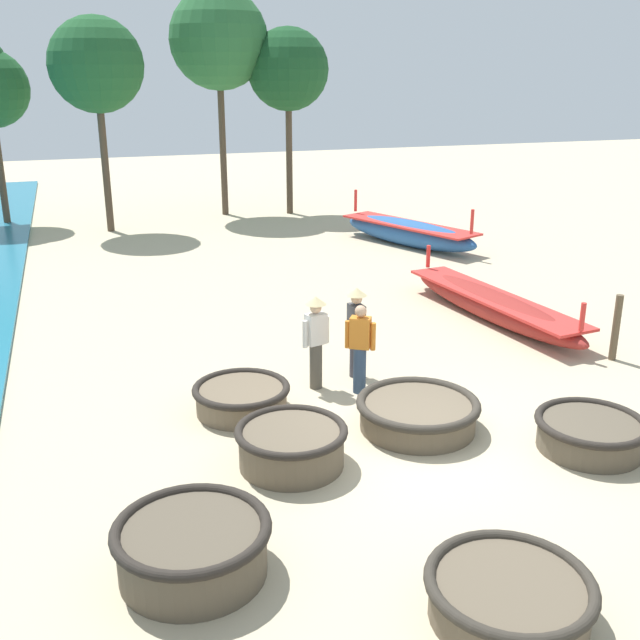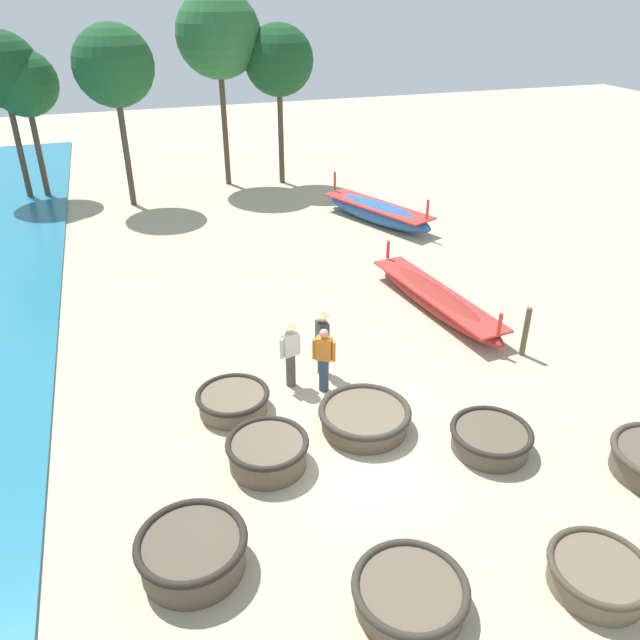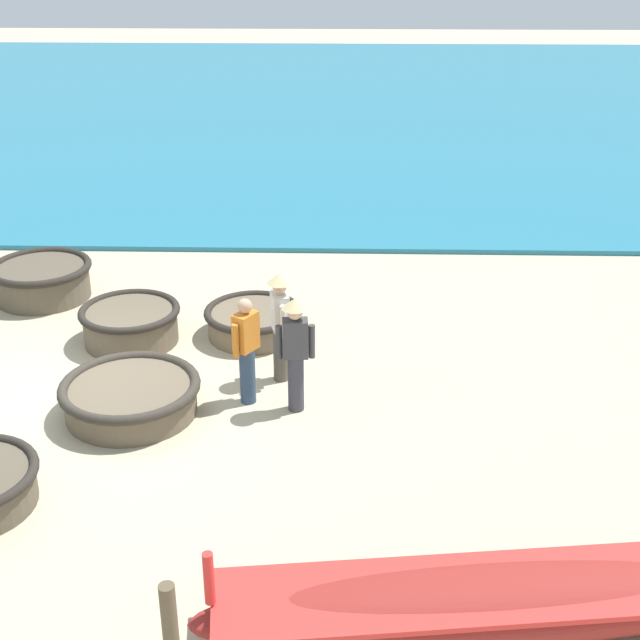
{
  "view_description": "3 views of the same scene",
  "coord_description": "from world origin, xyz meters",
  "px_view_note": "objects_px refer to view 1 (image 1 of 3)",
  "views": [
    {
      "loc": [
        -4.48,
        -9.06,
        5.32
      ],
      "look_at": [
        -0.47,
        2.93,
        1.05
      ],
      "focal_mm": 42.0,
      "sensor_mm": 36.0,
      "label": 1
    },
    {
      "loc": [
        -3.87,
        -9.11,
        8.14
      ],
      "look_at": [
        0.25,
        3.2,
        1.11
      ],
      "focal_mm": 35.0,
      "sensor_mm": 36.0,
      "label": 2
    },
    {
      "loc": [
        10.71,
        3.25,
        6.37
      ],
      "look_at": [
        -0.99,
        2.95,
        0.84
      ],
      "focal_mm": 50.0,
      "sensor_mm": 36.0,
      "label": 3
    }
  ],
  "objects_px": {
    "long_boat_ochre_hull": "(493,305)",
    "coracle_weathered": "(509,596)",
    "coracle_center": "(241,397)",
    "fisherman_with_hat": "(316,336)",
    "coracle_far_right": "(193,546)",
    "tree_rightmost": "(96,66)",
    "coracle_far_left": "(590,433)",
    "mooring_post_inland": "(616,328)",
    "long_boat_green_hull": "(409,232)",
    "coracle_front_left": "(291,445)",
    "fisherman_by_coracle": "(356,326)",
    "tree_right_mid": "(219,40)",
    "tree_center": "(288,70)",
    "coracle_front_right": "(418,412)",
    "fisherman_standing_right": "(360,347)"
  },
  "relations": [
    {
      "from": "coracle_far_left",
      "to": "fisherman_with_hat",
      "type": "height_order",
      "value": "fisherman_with_hat"
    },
    {
      "from": "coracle_far_right",
      "to": "fisherman_by_coracle",
      "type": "bearing_deg",
      "value": 51.44
    },
    {
      "from": "mooring_post_inland",
      "to": "tree_center",
      "type": "xyz_separation_m",
      "value": [
        -1.58,
        16.62,
        4.59
      ]
    },
    {
      "from": "fisherman_by_coracle",
      "to": "tree_center",
      "type": "relative_size",
      "value": 0.25
    },
    {
      "from": "coracle_far_left",
      "to": "coracle_front_right",
      "type": "bearing_deg",
      "value": 146.04
    },
    {
      "from": "coracle_front_left",
      "to": "tree_rightmost",
      "type": "bearing_deg",
      "value": 94.48
    },
    {
      "from": "coracle_weathered",
      "to": "fisherman_with_hat",
      "type": "bearing_deg",
      "value": 90.37
    },
    {
      "from": "coracle_far_right",
      "to": "fisherman_standing_right",
      "type": "xyz_separation_m",
      "value": [
        3.52,
        3.98,
        0.49
      ]
    },
    {
      "from": "coracle_front_right",
      "to": "long_boat_green_hull",
      "type": "bearing_deg",
      "value": 65.72
    },
    {
      "from": "long_boat_ochre_hull",
      "to": "mooring_post_inland",
      "type": "height_order",
      "value": "mooring_post_inland"
    },
    {
      "from": "coracle_far_left",
      "to": "tree_rightmost",
      "type": "xyz_separation_m",
      "value": [
        -5.63,
        18.25,
        5.11
      ]
    },
    {
      "from": "coracle_weathered",
      "to": "coracle_center",
      "type": "bearing_deg",
      "value": 104.92
    },
    {
      "from": "long_boat_green_hull",
      "to": "coracle_front_right",
      "type": "bearing_deg",
      "value": -114.28
    },
    {
      "from": "coracle_weathered",
      "to": "tree_center",
      "type": "height_order",
      "value": "tree_center"
    },
    {
      "from": "coracle_front_left",
      "to": "coracle_far_right",
      "type": "bearing_deg",
      "value": -131.28
    },
    {
      "from": "coracle_center",
      "to": "coracle_far_left",
      "type": "xyz_separation_m",
      "value": [
        4.55,
        -2.86,
        0.01
      ]
    },
    {
      "from": "long_boat_green_hull",
      "to": "long_boat_ochre_hull",
      "type": "height_order",
      "value": "long_boat_green_hull"
    },
    {
      "from": "long_boat_ochre_hull",
      "to": "fisherman_by_coracle",
      "type": "bearing_deg",
      "value": -152.97
    },
    {
      "from": "coracle_far_right",
      "to": "tree_rightmost",
      "type": "relative_size",
      "value": 0.25
    },
    {
      "from": "coracle_front_right",
      "to": "tree_rightmost",
      "type": "height_order",
      "value": "tree_rightmost"
    },
    {
      "from": "coracle_front_right",
      "to": "tree_right_mid",
      "type": "xyz_separation_m",
      "value": [
        0.83,
        18.62,
        5.99
      ]
    },
    {
      "from": "coracle_weathered",
      "to": "long_boat_green_hull",
      "type": "height_order",
      "value": "long_boat_green_hull"
    },
    {
      "from": "coracle_front_right",
      "to": "coracle_far_right",
      "type": "relative_size",
      "value": 1.09
    },
    {
      "from": "long_boat_ochre_hull",
      "to": "coracle_weathered",
      "type": "bearing_deg",
      "value": -119.93
    },
    {
      "from": "coracle_front_left",
      "to": "coracle_far_right",
      "type": "height_order",
      "value": "coracle_far_right"
    },
    {
      "from": "long_boat_ochre_hull",
      "to": "tree_rightmost",
      "type": "distance_m",
      "value": 15.41
    },
    {
      "from": "long_boat_green_hull",
      "to": "tree_center",
      "type": "bearing_deg",
      "value": 107.18
    },
    {
      "from": "tree_right_mid",
      "to": "coracle_far_left",
      "type": "bearing_deg",
      "value": -86.37
    },
    {
      "from": "coracle_far_right",
      "to": "tree_right_mid",
      "type": "relative_size",
      "value": 0.22
    },
    {
      "from": "tree_rightmost",
      "to": "coracle_far_left",
      "type": "bearing_deg",
      "value": -72.86
    },
    {
      "from": "coracle_front_left",
      "to": "coracle_far_left",
      "type": "xyz_separation_m",
      "value": [
        4.27,
        -0.94,
        -0.05
      ]
    },
    {
      "from": "long_boat_ochre_hull",
      "to": "mooring_post_inland",
      "type": "distance_m",
      "value": 3.03
    },
    {
      "from": "coracle_center",
      "to": "fisherman_with_hat",
      "type": "xyz_separation_m",
      "value": [
        1.45,
        0.54,
        0.7
      ]
    },
    {
      "from": "coracle_front_left",
      "to": "coracle_weathered",
      "type": "relative_size",
      "value": 0.91
    },
    {
      "from": "coracle_front_right",
      "to": "coracle_front_left",
      "type": "bearing_deg",
      "value": -167.69
    },
    {
      "from": "fisherman_standing_right",
      "to": "coracle_weathered",
      "type": "bearing_deg",
      "value": -96.12
    },
    {
      "from": "long_boat_ochre_hull",
      "to": "coracle_center",
      "type": "bearing_deg",
      "value": -155.68
    },
    {
      "from": "coracle_weathered",
      "to": "coracle_front_left",
      "type": "bearing_deg",
      "value": 108.29
    },
    {
      "from": "coracle_front_right",
      "to": "coracle_far_left",
      "type": "xyz_separation_m",
      "value": [
        2.1,
        -1.41,
        0.0
      ]
    },
    {
      "from": "long_boat_green_hull",
      "to": "fisherman_with_hat",
      "type": "bearing_deg",
      "value": -122.97
    },
    {
      "from": "fisherman_by_coracle",
      "to": "fisherman_with_hat",
      "type": "relative_size",
      "value": 1.0
    },
    {
      "from": "long_boat_green_hull",
      "to": "long_boat_ochre_hull",
      "type": "xyz_separation_m",
      "value": [
        -1.33,
        -7.27,
        -0.09
      ]
    },
    {
      "from": "coracle_weathered",
      "to": "coracle_far_right",
      "type": "height_order",
      "value": "coracle_far_right"
    },
    {
      "from": "fisherman_with_hat",
      "to": "tree_center",
      "type": "distance_m",
      "value": 17.17
    },
    {
      "from": "fisherman_standing_right",
      "to": "tree_center",
      "type": "bearing_deg",
      "value": 77.74
    },
    {
      "from": "coracle_weathered",
      "to": "mooring_post_inland",
      "type": "relative_size",
      "value": 1.35
    },
    {
      "from": "tree_rightmost",
      "to": "coracle_far_right",
      "type": "bearing_deg",
      "value": -91.02
    },
    {
      "from": "coracle_front_right",
      "to": "tree_right_mid",
      "type": "bearing_deg",
      "value": 87.46
    },
    {
      "from": "coracle_weathered",
      "to": "fisherman_standing_right",
      "type": "xyz_separation_m",
      "value": [
        0.61,
        5.7,
        0.57
      ]
    },
    {
      "from": "coracle_center",
      "to": "mooring_post_inland",
      "type": "relative_size",
      "value": 1.23
    }
  ]
}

